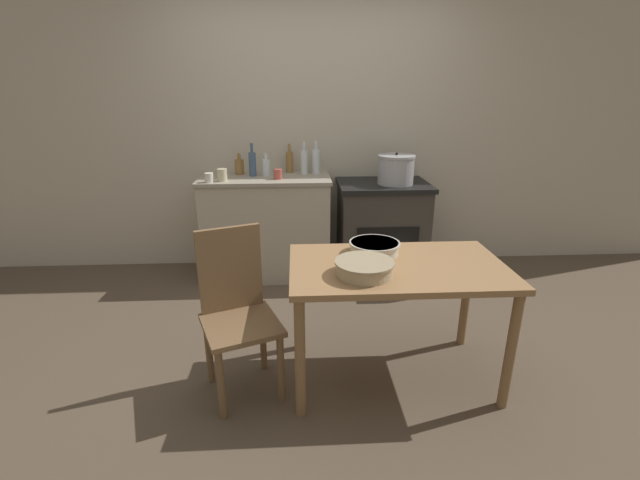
{
  "coord_description": "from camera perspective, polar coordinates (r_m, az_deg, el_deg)",
  "views": [
    {
      "loc": [
        -0.17,
        -2.52,
        1.66
      ],
      "look_at": [
        0.0,
        0.47,
        0.6
      ],
      "focal_mm": 24.0,
      "sensor_mm": 36.0,
      "label": 1
    }
  ],
  "objects": [
    {
      "name": "cup_right",
      "position": [
        3.74,
        -5.62,
        8.74
      ],
      "size": [
        0.07,
        0.07,
        0.09
      ],
      "primitive_type": "cylinder",
      "color": "#B74C42",
      "rests_on": "counter_cabinet"
    },
    {
      "name": "wall_back",
      "position": [
        4.13,
        -0.89,
        14.09
      ],
      "size": [
        8.0,
        0.07,
        2.55
      ],
      "color": "beige",
      "rests_on": "ground_plane"
    },
    {
      "name": "stock_pot",
      "position": [
        3.87,
        10.08,
        9.24
      ],
      "size": [
        0.33,
        0.33,
        0.28
      ],
      "color": "#A8A8AD",
      "rests_on": "stove"
    },
    {
      "name": "bottle_left",
      "position": [
        3.9,
        -7.22,
        9.64
      ],
      "size": [
        0.07,
        0.07,
        0.2
      ],
      "color": "silver",
      "rests_on": "counter_cabinet"
    },
    {
      "name": "stove",
      "position": [
        4.04,
        8.16,
        1.59
      ],
      "size": [
        0.82,
        0.64,
        0.87
      ],
      "color": "#38332D",
      "rests_on": "ground_plane"
    },
    {
      "name": "flour_sack",
      "position": [
        3.71,
        11.27,
        -4.58
      ],
      "size": [
        0.26,
        0.18,
        0.35
      ],
      "primitive_type": "cube",
      "color": "beige",
      "rests_on": "ground_plane"
    },
    {
      "name": "work_table",
      "position": [
        2.48,
        10.17,
        -5.32
      ],
      "size": [
        1.21,
        0.72,
        0.73
      ],
      "color": "#997047",
      "rests_on": "ground_plane"
    },
    {
      "name": "mixing_bowl_small",
      "position": [
        2.26,
        5.93,
        -3.63
      ],
      "size": [
        0.32,
        0.32,
        0.08
      ],
      "color": "tan",
      "rests_on": "work_table"
    },
    {
      "name": "cup_far_right",
      "position": [
        3.73,
        -12.91,
        8.45
      ],
      "size": [
        0.08,
        0.08,
        0.1
      ],
      "primitive_type": "cylinder",
      "color": "beige",
      "rests_on": "counter_cabinet"
    },
    {
      "name": "bottle_center",
      "position": [
        3.94,
        -2.13,
        10.44
      ],
      "size": [
        0.06,
        0.06,
        0.3
      ],
      "color": "silver",
      "rests_on": "counter_cabinet"
    },
    {
      "name": "mixing_bowl_large",
      "position": [
        2.56,
        7.27,
        -0.94
      ],
      "size": [
        0.3,
        0.3,
        0.07
      ],
      "color": "silver",
      "rests_on": "work_table"
    },
    {
      "name": "bottle_center_left",
      "position": [
        3.89,
        -9.0,
        10.04
      ],
      "size": [
        0.06,
        0.06,
        0.29
      ],
      "color": "#3D5675",
      "rests_on": "counter_cabinet"
    },
    {
      "name": "bottle_far_left",
      "position": [
        4.0,
        -10.69,
        9.64
      ],
      "size": [
        0.08,
        0.08,
        0.19
      ],
      "color": "olive",
      "rests_on": "counter_cabinet"
    },
    {
      "name": "cup_mid_right",
      "position": [
        3.7,
        -14.59,
        8.05
      ],
      "size": [
        0.07,
        0.07,
        0.08
      ],
      "primitive_type": "cylinder",
      "color": "silver",
      "rests_on": "counter_cabinet"
    },
    {
      "name": "bottle_mid_left",
      "position": [
        4.04,
        -4.08,
        10.41
      ],
      "size": [
        0.06,
        0.06,
        0.26
      ],
      "color": "olive",
      "rests_on": "counter_cabinet"
    },
    {
      "name": "ground_plane",
      "position": [
        3.03,
        0.51,
        -13.85
      ],
      "size": [
        14.0,
        14.0,
        0.0
      ],
      "primitive_type": "plane",
      "color": "brown"
    },
    {
      "name": "counter_cabinet",
      "position": [
        3.98,
        -7.05,
        1.83
      ],
      "size": [
        1.15,
        0.6,
        0.93
      ],
      "color": "#B2A893",
      "rests_on": "ground_plane"
    },
    {
      "name": "chair",
      "position": [
        2.48,
        -11.0,
        -8.97
      ],
      "size": [
        0.52,
        0.52,
        0.95
      ],
      "rotation": [
        0.0,
        0.0,
        0.37
      ],
      "color": "brown",
      "rests_on": "ground_plane"
    },
    {
      "name": "bottle_center_right",
      "position": [
        3.98,
        -0.53,
        10.52
      ],
      "size": [
        0.08,
        0.08,
        0.29
      ],
      "color": "silver",
      "rests_on": "counter_cabinet"
    }
  ]
}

